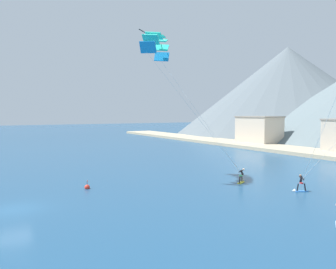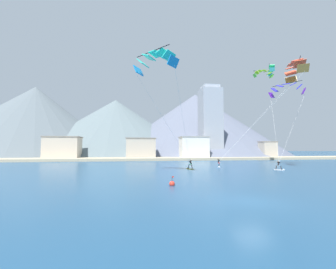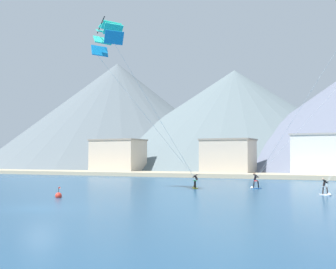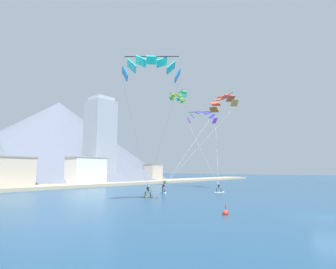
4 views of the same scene
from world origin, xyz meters
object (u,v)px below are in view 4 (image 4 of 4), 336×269
parafoil_kite_mid_center (223,102)px  parafoil_kite_distant_low_drift (181,95)px  kitesurfer_near_lead (220,190)px  parafoil_kite_near_lead (202,116)px  parafoil_kite_near_trail (151,67)px  kitesurfer_mid_center (164,190)px  parafoil_kite_distant_high_outer (177,97)px  race_marker_buoy (225,213)px  kitesurfer_near_trail (147,194)px

parafoil_kite_mid_center → parafoil_kite_distant_low_drift: (5.19, 14.60, 5.42)m
kitesurfer_near_lead → parafoil_kite_near_lead: 20.24m
parafoil_kite_near_trail → kitesurfer_mid_center: bearing=36.4°
kitesurfer_mid_center → parafoil_kite_mid_center: 21.89m
kitesurfer_near_lead → parafoil_kite_near_trail: parafoil_kite_near_trail is taller
kitesurfer_mid_center → parafoil_kite_distant_low_drift: size_ratio=0.39×
parafoil_kite_near_trail → parafoil_kite_distant_high_outer: (27.95, 18.50, 5.78)m
kitesurfer_mid_center → parafoil_kite_distant_high_outer: (15.10, 9.02, 21.28)m
kitesurfer_near_lead → parafoil_kite_near_trail: 26.37m
parafoil_kite_mid_center → race_marker_buoy: (-24.62, -13.50, -17.65)m
kitesurfer_near_lead → race_marker_buoy: (-20.15, -12.01, -0.28)m
parafoil_kite_near_trail → parafoil_kite_distant_high_outer: size_ratio=3.21×
kitesurfer_near_lead → kitesurfer_near_trail: kitesurfer_near_trail is taller
kitesurfer_mid_center → parafoil_kite_near_lead: size_ratio=0.11×
parafoil_kite_near_trail → kitesurfer_near_lead: bearing=8.8°
parafoil_kite_near_lead → parafoil_kite_distant_high_outer: 8.33m
parafoil_kite_near_lead → parafoil_kite_mid_center: (-3.98, -7.59, 1.37)m
kitesurfer_near_lead → kitesurfer_mid_center: size_ratio=0.94×
parafoil_kite_near_lead → kitesurfer_near_trail: bearing=-167.8°
kitesurfer_near_trail → parafoil_kite_distant_low_drift: (23.94, 11.93, 22.69)m
kitesurfer_mid_center → race_marker_buoy: (-12.01, -18.23, -0.39)m
kitesurfer_near_trail → parafoil_kite_near_lead: bearing=12.2°
kitesurfer_mid_center → parafoil_kite_near_trail: size_ratio=0.11×
kitesurfer_mid_center → parafoil_kite_distant_low_drift: parafoil_kite_distant_low_drift is taller
kitesurfer_near_trail → kitesurfer_mid_center: bearing=18.6°
parafoil_kite_near_lead → parafoil_kite_mid_center: size_ratio=0.93×
kitesurfer_near_lead → kitesurfer_mid_center: (-8.15, 6.22, 0.11)m
parafoil_kite_distant_high_outer → parafoil_kite_mid_center: bearing=-100.2°
parafoil_kite_distant_low_drift → parafoil_kite_near_lead: bearing=-99.8°
parafoil_kite_distant_low_drift → race_marker_buoy: 47.01m
kitesurfer_mid_center → race_marker_buoy: 21.83m
kitesurfer_near_lead → parafoil_kite_mid_center: size_ratio=0.09×
parafoil_kite_near_lead → parafoil_kite_distant_low_drift: 9.83m
parafoil_kite_near_trail → race_marker_buoy: (0.85, -8.75, -15.89)m
parafoil_kite_near_lead → race_marker_buoy: 39.08m
parafoil_kite_mid_center → parafoil_kite_distant_low_drift: bearing=70.4°
parafoil_kite_near_trail → parafoil_kite_near_lead: bearing=22.7°
parafoil_kite_near_trail → parafoil_kite_mid_center: (25.47, 4.75, 1.76)m
kitesurfer_mid_center → parafoil_kite_distant_high_outer: 27.61m
kitesurfer_near_lead → parafoil_kite_mid_center: parafoil_kite_mid_center is taller
kitesurfer_near_lead → parafoil_kite_distant_high_outer: size_ratio=0.34×
parafoil_kite_distant_high_outer → race_marker_buoy: 44.12m
parafoil_kite_near_trail → parafoil_kite_distant_low_drift: parafoil_kite_distant_low_drift is taller
parafoil_kite_near_trail → parafoil_kite_mid_center: size_ratio=0.89×
parafoil_kite_distant_high_outer → parafoil_kite_distant_low_drift: parafoil_kite_distant_low_drift is taller
parafoil_kite_near_lead → race_marker_buoy: parafoil_kite_near_lead is taller
kitesurfer_mid_center → parafoil_kite_near_trail: (-12.85, -9.48, 15.49)m
kitesurfer_near_lead → parafoil_kite_near_lead: (8.45, 9.08, 16.00)m
kitesurfer_near_trail → parafoil_kite_near_lead: 28.16m
parafoil_kite_distant_high_outer → parafoil_kite_distant_low_drift: bearing=17.3°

